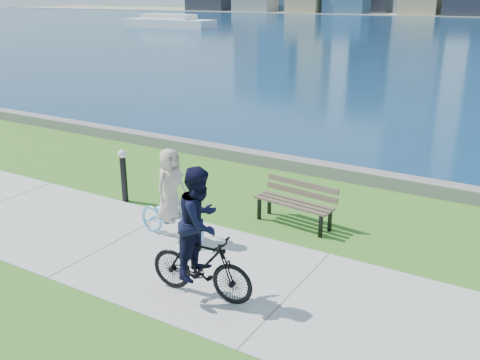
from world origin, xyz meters
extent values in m
plane|color=#306A1B|center=(0.00, 0.00, 0.00)|extent=(320.00, 320.00, 0.00)
cube|color=#A8A7A3|center=(0.00, 0.00, 0.01)|extent=(80.00, 3.50, 0.02)
cube|color=slate|center=(0.00, 6.20, 0.17)|extent=(90.00, 0.50, 0.35)
cube|color=slate|center=(-68.97, 120.86, 1.69)|extent=(10.52, 6.85, 3.38)
cube|color=#8C7F56|center=(-26.53, 120.20, 2.51)|extent=(8.31, 6.79, 5.03)
cube|color=black|center=(-16.30, 120.71, 2.41)|extent=(9.68, 8.75, 4.82)
cube|color=white|center=(-46.95, 56.53, 0.60)|extent=(14.00, 4.00, 1.20)
cube|color=white|center=(-46.95, 56.53, 1.55)|extent=(8.00, 3.00, 0.70)
cube|color=black|center=(-2.03, 2.57, 0.25)|extent=(0.07, 0.07, 0.51)
cube|color=black|center=(-0.46, 2.39, 0.25)|extent=(0.07, 0.07, 0.51)
cube|color=black|center=(-1.98, 2.97, 0.25)|extent=(0.07, 0.07, 0.51)
cube|color=black|center=(-0.42, 2.79, 0.25)|extent=(0.07, 0.07, 0.51)
cube|color=brown|center=(-1.25, 2.48, 0.53)|extent=(1.80, 0.31, 0.05)
cube|color=brown|center=(-1.23, 2.66, 0.53)|extent=(1.80, 0.31, 0.05)
cube|color=brown|center=(-1.21, 2.84, 0.53)|extent=(1.80, 0.31, 0.05)
cube|color=brown|center=(-1.19, 2.97, 0.68)|extent=(1.80, 0.27, 0.13)
cube|color=brown|center=(-1.19, 3.00, 0.87)|extent=(1.80, 0.27, 0.13)
cylinder|color=black|center=(-5.40, 1.83, 0.59)|extent=(0.15, 0.15, 1.18)
sphere|color=silver|center=(-5.40, 1.83, 1.22)|extent=(0.21, 0.21, 0.21)
imported|color=#63B7F1|center=(-3.08, 0.73, 0.47)|extent=(0.74, 1.78, 0.91)
imported|color=beige|center=(-3.08, 0.73, 1.21)|extent=(0.54, 0.78, 1.51)
imported|color=black|center=(-1.27, -0.81, 0.59)|extent=(0.71, 1.93, 1.14)
imported|color=black|center=(-1.27, -0.81, 1.38)|extent=(0.77, 0.95, 1.86)
camera|label=1|loc=(3.35, -7.25, 4.88)|focal=40.00mm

